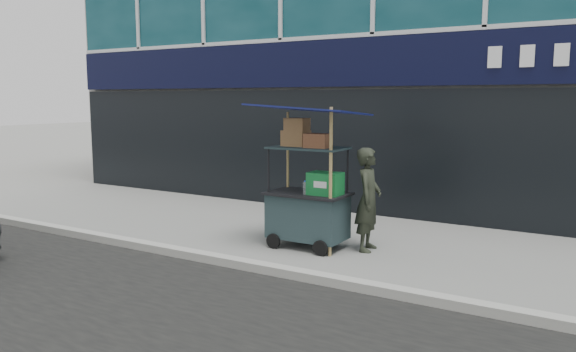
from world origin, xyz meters
The scene contains 4 objects.
ground centered at (0.00, 0.00, 0.00)m, with size 80.00×80.00×0.00m, color gray.
curb centered at (0.00, -0.20, 0.06)m, with size 80.00×0.18×0.12m, color #999991.
vendor_cart centered at (0.15, 1.20, 0.76)m, with size 1.60×1.13×2.16m.
vendor_man centered at (0.99, 1.50, 0.76)m, with size 0.55×0.36×1.52m, color #252A1F.
Camera 1 is at (4.15, -6.02, 2.23)m, focal length 35.00 mm.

